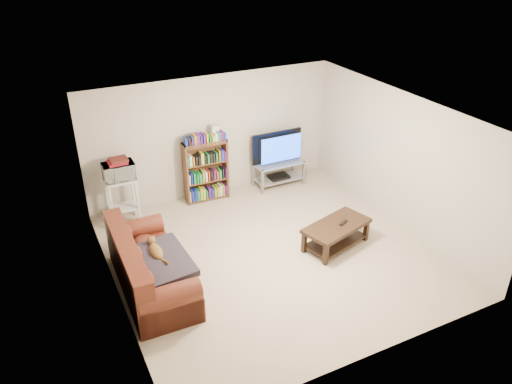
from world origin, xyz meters
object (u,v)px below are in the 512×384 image
tv_stand (279,170)px  bookshelf (206,170)px  coffee_table (336,231)px  sofa (146,271)px

tv_stand → bookshelf: bearing=176.3°
coffee_table → bookshelf: (-1.33, 2.52, 0.34)m
tv_stand → bookshelf: 1.59m
tv_stand → coffee_table: bearing=-95.6°
sofa → bookshelf: bookshelf is taller
coffee_table → tv_stand: bearing=68.7°
tv_stand → bookshelf: (-1.56, 0.09, 0.29)m
coffee_table → tv_stand: 2.43m
tv_stand → bookshelf: size_ratio=0.84×
coffee_table → tv_stand: size_ratio=1.26×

